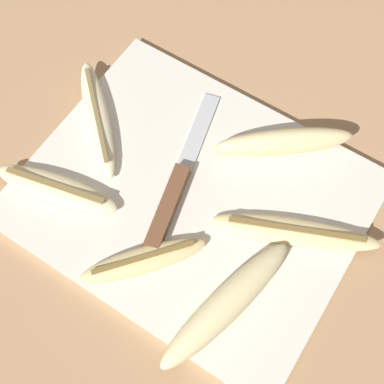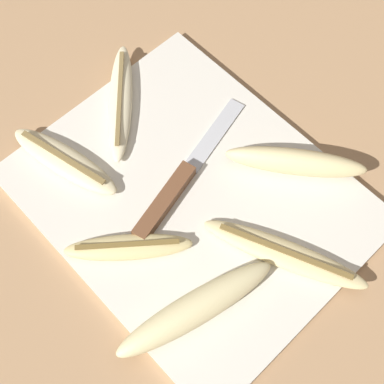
{
  "view_description": "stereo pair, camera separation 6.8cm",
  "coord_description": "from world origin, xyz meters",
  "px_view_note": "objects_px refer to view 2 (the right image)",
  "views": [
    {
      "loc": [
        0.16,
        -0.24,
        0.64
      ],
      "look_at": [
        0.0,
        0.0,
        0.02
      ],
      "focal_mm": 50.0,
      "sensor_mm": 36.0,
      "label": 1
    },
    {
      "loc": [
        0.21,
        -0.2,
        0.64
      ],
      "look_at": [
        0.0,
        0.0,
        0.02
      ],
      "focal_mm": 50.0,
      "sensor_mm": 36.0,
      "label": 2
    }
  ],
  "objects_px": {
    "banana_cream_curved": "(65,161)",
    "banana_spotted_left": "(129,248)",
    "knife": "(173,190)",
    "banana_bright_far": "(120,101)",
    "banana_soft_right": "(196,308)",
    "banana_mellow_near": "(284,254)",
    "banana_ripe_center": "(296,162)"
  },
  "relations": [
    {
      "from": "knife",
      "to": "banana_bright_far",
      "type": "xyz_separation_m",
      "value": [
        -0.15,
        0.04,
        0.0
      ]
    },
    {
      "from": "banana_bright_far",
      "to": "banana_spotted_left",
      "type": "bearing_deg",
      "value": -37.43
    },
    {
      "from": "knife",
      "to": "banana_bright_far",
      "type": "relative_size",
      "value": 1.47
    },
    {
      "from": "knife",
      "to": "banana_soft_right",
      "type": "bearing_deg",
      "value": -47.11
    },
    {
      "from": "banana_mellow_near",
      "to": "banana_spotted_left",
      "type": "relative_size",
      "value": 1.45
    },
    {
      "from": "banana_mellow_near",
      "to": "banana_spotted_left",
      "type": "height_order",
      "value": "banana_spotted_left"
    },
    {
      "from": "banana_cream_curved",
      "to": "banana_spotted_left",
      "type": "xyz_separation_m",
      "value": [
        0.15,
        -0.02,
        -0.0
      ]
    },
    {
      "from": "banana_soft_right",
      "to": "banana_ripe_center",
      "type": "bearing_deg",
      "value": 102.05
    },
    {
      "from": "knife",
      "to": "banana_mellow_near",
      "type": "relative_size",
      "value": 1.17
    },
    {
      "from": "banana_soft_right",
      "to": "banana_bright_far",
      "type": "bearing_deg",
      "value": 156.15
    },
    {
      "from": "banana_mellow_near",
      "to": "banana_spotted_left",
      "type": "xyz_separation_m",
      "value": [
        -0.13,
        -0.13,
        0.0
      ]
    },
    {
      "from": "knife",
      "to": "banana_mellow_near",
      "type": "distance_m",
      "value": 0.16
    },
    {
      "from": "banana_bright_far",
      "to": "banana_spotted_left",
      "type": "xyz_separation_m",
      "value": [
        0.17,
        -0.13,
        -0.0
      ]
    },
    {
      "from": "banana_cream_curved",
      "to": "banana_soft_right",
      "type": "height_order",
      "value": "banana_soft_right"
    },
    {
      "from": "banana_cream_curved",
      "to": "banana_soft_right",
      "type": "distance_m",
      "value": 0.26
    },
    {
      "from": "banana_mellow_near",
      "to": "banana_cream_curved",
      "type": "bearing_deg",
      "value": -158.07
    },
    {
      "from": "banana_mellow_near",
      "to": "banana_soft_right",
      "type": "xyz_separation_m",
      "value": [
        -0.02,
        -0.12,
        0.01
      ]
    },
    {
      "from": "banana_cream_curved",
      "to": "banana_mellow_near",
      "type": "relative_size",
      "value": 0.84
    },
    {
      "from": "banana_mellow_near",
      "to": "banana_soft_right",
      "type": "relative_size",
      "value": 0.99
    },
    {
      "from": "banana_mellow_near",
      "to": "banana_bright_far",
      "type": "xyz_separation_m",
      "value": [
        -0.31,
        -0.0,
        0.0
      ]
    },
    {
      "from": "knife",
      "to": "banana_ripe_center",
      "type": "bearing_deg",
      "value": 44.81
    },
    {
      "from": "knife",
      "to": "banana_mellow_near",
      "type": "bearing_deg",
      "value": -0.03
    },
    {
      "from": "knife",
      "to": "banana_spotted_left",
      "type": "xyz_separation_m",
      "value": [
        0.02,
        -0.09,
        0.0
      ]
    },
    {
      "from": "banana_ripe_center",
      "to": "banana_spotted_left",
      "type": "bearing_deg",
      "value": -105.02
    },
    {
      "from": "banana_cream_curved",
      "to": "banana_ripe_center",
      "type": "bearing_deg",
      "value": 45.26
    },
    {
      "from": "banana_cream_curved",
      "to": "banana_spotted_left",
      "type": "relative_size",
      "value": 1.22
    },
    {
      "from": "knife",
      "to": "banana_cream_curved",
      "type": "bearing_deg",
      "value": -163.41
    },
    {
      "from": "banana_ripe_center",
      "to": "banana_spotted_left",
      "type": "relative_size",
      "value": 1.16
    },
    {
      "from": "banana_cream_curved",
      "to": "banana_mellow_near",
      "type": "bearing_deg",
      "value": 21.93
    },
    {
      "from": "banana_spotted_left",
      "to": "banana_soft_right",
      "type": "bearing_deg",
      "value": 3.65
    },
    {
      "from": "knife",
      "to": "banana_soft_right",
      "type": "relative_size",
      "value": 1.15
    },
    {
      "from": "banana_cream_curved",
      "to": "banana_soft_right",
      "type": "bearing_deg",
      "value": -2.22
    }
  ]
}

